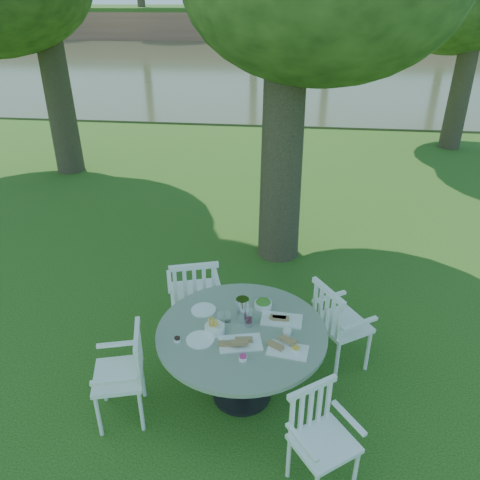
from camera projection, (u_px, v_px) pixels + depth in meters
The scene contains 8 objects.
ground at pixel (238, 308), 5.77m from camera, with size 140.00×140.00×0.00m, color #183D0C.
table at pixel (242, 342), 4.23m from camera, with size 1.53×1.53×0.78m.
chair_ne at pixel (335, 321), 4.63m from camera, with size 0.65×0.66×0.97m.
chair_nw at pixel (194, 292), 5.03m from camera, with size 0.63×0.61×1.01m.
chair_sw at pixel (128, 369), 4.08m from camera, with size 0.54×0.56×0.91m.
chair_se at pixel (318, 429), 3.54m from camera, with size 0.60×0.59×0.87m.
tableware at pixel (243, 322), 4.20m from camera, with size 1.16×0.87×0.24m.
river at pixel (289, 65), 26.00m from camera, with size 100.00×28.00×0.12m, color #383D24.
Camera 1 is at (0.59, -4.69, 3.43)m, focal length 35.00 mm.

